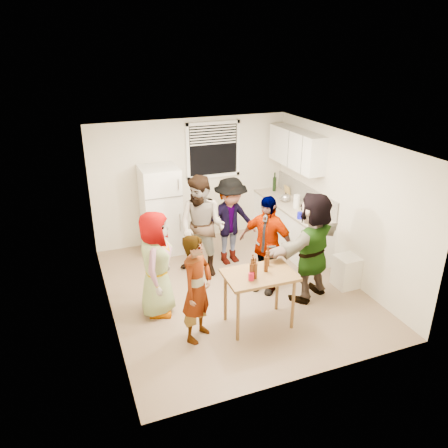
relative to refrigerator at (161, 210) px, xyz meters
name	(u,v)px	position (x,y,z in m)	size (l,w,h in m)	color
room	(233,289)	(0.75, -1.88, -0.85)	(4.00, 4.50, 2.50)	beige
window	(213,150)	(1.20, 0.33, 1.00)	(1.12, 0.10, 1.06)	white
refrigerator	(161,210)	(0.00, 0.00, 0.00)	(0.70, 0.70, 1.70)	white
counter_lower	(291,226)	(2.45, -0.73, -0.42)	(0.60, 2.20, 0.86)	white
countertop	(292,205)	(2.45, -0.73, 0.03)	(0.64, 2.22, 0.04)	#B8AA92
backsplash	(305,194)	(2.74, -0.73, 0.23)	(0.03, 2.20, 0.36)	#B3AFA3
upper_cabinets	(296,149)	(2.58, -0.53, 1.10)	(0.34, 1.60, 0.70)	white
kettle	(285,202)	(2.40, -0.55, 0.05)	(0.24, 0.20, 0.20)	silver
paper_towel	(296,208)	(2.43, -0.92, 0.05)	(0.12, 0.12, 0.26)	white
wine_bottle	(274,191)	(2.50, 0.14, 0.05)	(0.08, 0.08, 0.30)	black
beer_bottle_counter	(305,217)	(2.35, -1.38, 0.05)	(0.06, 0.06, 0.22)	#47230C
blue_cup	(299,219)	(2.21, -1.44, 0.05)	(0.09, 0.09, 0.13)	#1011CE
picture_frame	(287,190)	(2.67, -0.12, 0.13)	(0.02, 0.20, 0.16)	tan
trash_bin	(346,273)	(2.57, -2.45, -0.60)	(0.37, 0.37, 0.55)	silver
serving_table	(258,323)	(0.72, -2.90, -0.85)	(1.00, 0.66, 0.84)	brown
beer_bottle_table	(252,274)	(0.63, -2.87, -0.01)	(0.06, 0.06, 0.22)	#47230C
red_cup	(251,280)	(0.54, -3.02, -0.01)	(0.08, 0.08, 0.11)	#B20F2B
guest_grey	(159,311)	(-0.57, -2.07, -0.85)	(0.80, 1.64, 0.52)	#979797
guest_stripe	(198,336)	(-0.19, -2.88, -0.85)	(0.57, 1.56, 0.37)	#141933
guest_back_left	(203,273)	(0.45, -1.16, -0.85)	(0.88, 1.80, 0.68)	#4F3726
guest_back_right	(230,262)	(1.07, -0.94, -0.85)	(1.06, 1.65, 0.61)	#46464B
guest_black	(265,289)	(1.25, -2.05, -0.85)	(0.97, 1.66, 0.40)	black
guest_orange	(308,295)	(1.82, -2.50, -0.85)	(1.65, 1.78, 0.53)	#D17F4F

